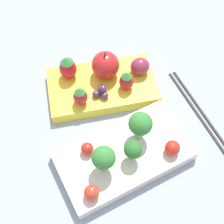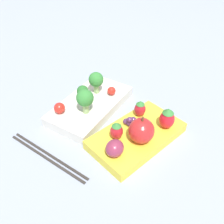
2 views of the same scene
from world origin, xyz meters
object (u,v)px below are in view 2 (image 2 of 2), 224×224
Objects in this scene: broccoli_floret_1 at (96,80)px; cherry_tomato_2 at (95,78)px; bento_box_fruit at (137,136)px; grape_cluster at (131,121)px; bento_box_savoury at (91,105)px; broccoli_floret_0 at (85,99)px; cherry_tomato_0 at (112,91)px; cherry_tomato_1 at (59,108)px; chopsticks_pair at (48,156)px; apple at (141,131)px; strawberry_0 at (117,130)px; strawberry_1 at (167,118)px; plum at (115,148)px; strawberry_2 at (140,108)px; broccoli_floret_2 at (83,92)px.

broccoli_floret_1 is 0.06m from cherry_tomato_2.
bento_box_fruit is 0.22m from cherry_tomato_2.
bento_box_savoury is at bearing 87.99° from grape_cluster.
broccoli_floret_0 reaches higher than cherry_tomato_0.
cherry_tomato_1 reaches higher than bento_box_savoury.
cherry_tomato_0 reaches higher than bento_box_savoury.
bento_box_savoury is at bearing 11.53° from chopsticks_pair.
broccoli_floret_1 is at bearing 71.32° from bento_box_fruit.
apple is at bearing -115.28° from cherry_tomato_2.
cherry_tomato_2 is at bearing 8.80° from cherry_tomato_1.
bento_box_fruit is 5.36× the size of strawberry_0.
apple is (-0.01, -0.02, 0.04)m from bento_box_fruit.
strawberry_1 reaches higher than chopsticks_pair.
broccoli_floret_1 is 0.27× the size of chopsticks_pair.
broccoli_floret_0 is at bearing 66.03° from plum.
cherry_tomato_0 is 0.10m from strawberry_2.
chopsticks_pair is (-0.16, -0.05, -0.05)m from broccoli_floret_2.
cherry_tomato_2 is 0.61× the size of strawberry_2.
cherry_tomato_2 reaches higher than chopsticks_pair.
bento_box_fruit is 0.03m from grape_cluster.
plum is (-0.04, -0.03, -0.00)m from strawberry_0.
strawberry_2 is (-0.00, 0.07, -0.01)m from strawberry_1.
apple is 0.05m from strawberry_0.
strawberry_1 reaches higher than broccoli_floret_2.
broccoli_floret_0 is 1.86× the size of grape_cluster.
bento_box_savoury is 0.18m from plum.
broccoli_floret_1 is at bearing 89.50° from strawberry_1.
broccoli_floret_0 is 1.20× the size of strawberry_1.
broccoli_floret_1 is at bearing 18.89° from bento_box_savoury.
cherry_tomato_0 is 0.20m from plum.
plum reaches higher than cherry_tomato_0.
broccoli_floret_2 is 0.14m from grape_cluster.
strawberry_2 is (0.04, -0.14, -0.01)m from broccoli_floret_2.
strawberry_1 is 0.24× the size of chopsticks_pair.
strawberry_1 is (0.05, -0.20, -0.01)m from broccoli_floret_2.
plum is at bearing -117.61° from broccoli_floret_2.
broccoli_floret_1 is 0.20m from apple.
plum is at bearing 163.80° from apple.
broccoli_floret_1 reaches higher than strawberry_0.
broccoli_floret_2 reaches higher than strawberry_0.
cherry_tomato_2 is 0.39× the size of apple.
broccoli_floret_0 reaches higher than plum.
chopsticks_pair is (-0.21, 0.16, -0.04)m from strawberry_1.
cherry_tomato_1 is 0.12m from chopsticks_pair.
strawberry_1 is at bearing -62.47° from cherry_tomato_1.
cherry_tomato_0 is at bearing 59.42° from apple.
plum is at bearing -56.69° from chopsticks_pair.
cherry_tomato_0 is 0.65× the size of grape_cluster.
cherry_tomato_0 and grape_cluster have the same top height.
broccoli_floret_2 reaches higher than bento_box_fruit.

